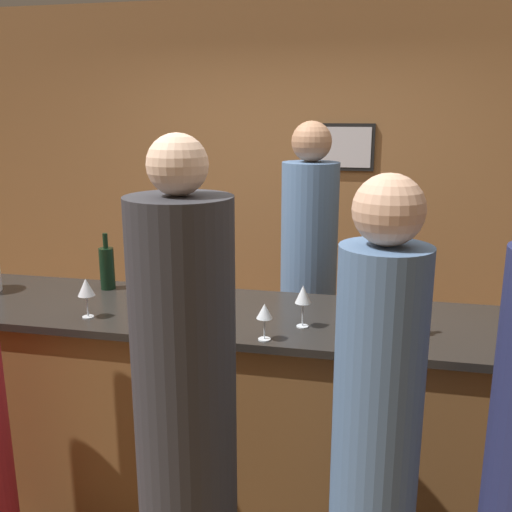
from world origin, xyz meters
The scene contains 11 objects.
back_wall centered at (0.00, 1.88, 1.40)m, with size 8.00×0.08×2.80m.
bar_counter centered at (0.00, 0.00, 0.55)m, with size 3.04×0.72×1.09m.
bartender centered at (0.29, 0.77, 0.92)m, with size 0.33×0.33×1.95m.
guest_2 centered at (0.06, -0.78, 0.90)m, with size 0.34×0.34×1.94m.
guest_4 centered at (0.69, -0.74, 0.87)m, with size 0.28×0.28×1.83m.
wine_bottle_0 centered at (-0.71, 0.22, 1.21)m, with size 0.08×0.08×0.30m.
wine_bottle_1 centered at (0.76, -0.14, 1.20)m, with size 0.07×0.07×0.29m.
wine_glass_0 centered at (-0.09, -0.02, 1.21)m, with size 0.07×0.07×0.15m.
wine_glass_1 centered at (0.23, -0.30, 1.21)m, with size 0.07×0.07×0.15m.
wine_glass_3 centered at (-0.60, -0.20, 1.23)m, with size 0.08×0.08×0.18m.
wine_glass_4 centered at (0.37, -0.12, 1.23)m, with size 0.07×0.07×0.19m.
Camera 1 is at (0.66, -2.43, 1.99)m, focal length 40.00 mm.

